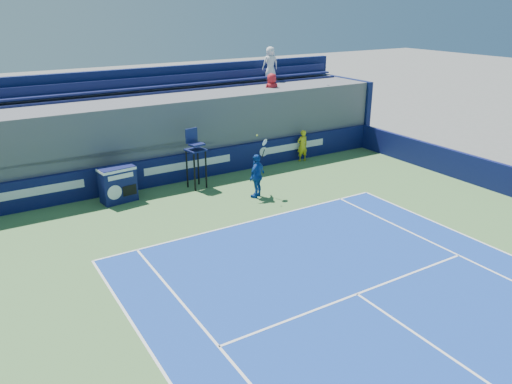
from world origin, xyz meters
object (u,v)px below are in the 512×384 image
tennis_player (257,176)px  ball_person (302,146)px  match_clock (118,183)px  umpire_chair (195,152)px

tennis_player → ball_person: bearing=33.9°
ball_person → match_clock: ball_person is taller
ball_person → tennis_player: 5.30m
umpire_chair → match_clock: bearing=177.5°
ball_person → umpire_chair: size_ratio=0.62×
match_clock → tennis_player: bearing=-26.5°
ball_person → umpire_chair: 6.04m
match_clock → umpire_chair: (3.23, -0.14, 0.79)m
tennis_player → umpire_chair: bearing=124.8°
ball_person → umpire_chair: umpire_chair is taller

